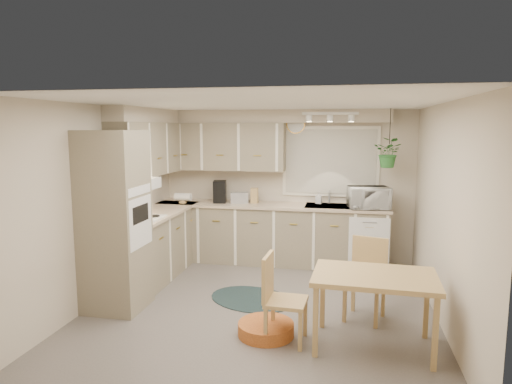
# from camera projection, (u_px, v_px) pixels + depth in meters

# --- Properties ---
(floor) EXTENTS (4.20, 4.20, 0.00)m
(floor) POSITION_uv_depth(u_px,v_px,m) (262.00, 306.00, 5.48)
(floor) COLOR #645D58
(floor) RESTS_ON ground
(ceiling) EXTENTS (4.20, 4.20, 0.00)m
(ceiling) POSITION_uv_depth(u_px,v_px,m) (262.00, 103.00, 5.14)
(ceiling) COLOR white
(ceiling) RESTS_ON wall_back
(wall_back) EXTENTS (4.00, 0.04, 2.40)m
(wall_back) POSITION_uv_depth(u_px,v_px,m) (286.00, 186.00, 7.35)
(wall_back) COLOR beige
(wall_back) RESTS_ON floor
(wall_front) EXTENTS (4.00, 0.04, 2.40)m
(wall_front) POSITION_uv_depth(u_px,v_px,m) (208.00, 258.00, 3.28)
(wall_front) COLOR beige
(wall_front) RESTS_ON floor
(wall_left) EXTENTS (0.04, 4.20, 2.40)m
(wall_left) POSITION_uv_depth(u_px,v_px,m) (105.00, 202.00, 5.70)
(wall_left) COLOR beige
(wall_left) RESTS_ON floor
(wall_right) EXTENTS (0.04, 4.20, 2.40)m
(wall_right) POSITION_uv_depth(u_px,v_px,m) (444.00, 214.00, 4.92)
(wall_right) COLOR beige
(wall_right) RESTS_ON floor
(base_cab_left) EXTENTS (0.60, 1.85, 0.90)m
(base_cab_left) POSITION_uv_depth(u_px,v_px,m) (158.00, 244.00, 6.60)
(base_cab_left) COLOR gray
(base_cab_left) RESTS_ON floor
(base_cab_back) EXTENTS (3.60, 0.60, 0.90)m
(base_cab_back) POSITION_uv_depth(u_px,v_px,m) (270.00, 235.00, 7.21)
(base_cab_back) COLOR gray
(base_cab_back) RESTS_ON floor
(counter_left) EXTENTS (0.64, 1.89, 0.04)m
(counter_left) POSITION_uv_depth(u_px,v_px,m) (157.00, 213.00, 6.53)
(counter_left) COLOR #C7B091
(counter_left) RESTS_ON base_cab_left
(counter_back) EXTENTS (3.64, 0.64, 0.04)m
(counter_back) POSITION_uv_depth(u_px,v_px,m) (270.00, 205.00, 7.13)
(counter_back) COLOR #C7B091
(counter_back) RESTS_ON base_cab_back
(oven_stack) EXTENTS (0.65, 0.65, 2.10)m
(oven_stack) POSITION_uv_depth(u_px,v_px,m) (115.00, 221.00, 5.30)
(oven_stack) COLOR gray
(oven_stack) RESTS_ON floor
(wall_oven_face) EXTENTS (0.02, 0.56, 0.58)m
(wall_oven_face) POSITION_uv_depth(u_px,v_px,m) (140.00, 222.00, 5.23)
(wall_oven_face) COLOR silver
(wall_oven_face) RESTS_ON oven_stack
(upper_cab_left) EXTENTS (0.35, 2.00, 0.75)m
(upper_cab_left) POSITION_uv_depth(u_px,v_px,m) (150.00, 149.00, 6.55)
(upper_cab_left) COLOR gray
(upper_cab_left) RESTS_ON wall_left
(upper_cab_back) EXTENTS (2.00, 0.35, 0.75)m
(upper_cab_back) POSITION_uv_depth(u_px,v_px,m) (223.00, 147.00, 7.29)
(upper_cab_back) COLOR gray
(upper_cab_back) RESTS_ON wall_back
(soffit_left) EXTENTS (0.30, 2.00, 0.20)m
(soffit_left) POSITION_uv_depth(u_px,v_px,m) (148.00, 115.00, 6.49)
(soffit_left) COLOR beige
(soffit_left) RESTS_ON wall_left
(soffit_back) EXTENTS (3.60, 0.30, 0.20)m
(soffit_back) POSITION_uv_depth(u_px,v_px,m) (273.00, 116.00, 7.09)
(soffit_back) COLOR beige
(soffit_back) RESTS_ON wall_back
(cooktop) EXTENTS (0.52, 0.58, 0.02)m
(cooktop) POSITION_uv_depth(u_px,v_px,m) (140.00, 219.00, 5.97)
(cooktop) COLOR silver
(cooktop) RESTS_ON counter_left
(range_hood) EXTENTS (0.40, 0.60, 0.14)m
(range_hood) POSITION_uv_depth(u_px,v_px,m) (138.00, 184.00, 5.91)
(range_hood) COLOR silver
(range_hood) RESTS_ON upper_cab_left
(window_blinds) EXTENTS (1.40, 0.02, 1.00)m
(window_blinds) POSITION_uv_depth(u_px,v_px,m) (330.00, 162.00, 7.13)
(window_blinds) COLOR beige
(window_blinds) RESTS_ON wall_back
(window_frame) EXTENTS (1.50, 0.02, 1.10)m
(window_frame) POSITION_uv_depth(u_px,v_px,m) (330.00, 162.00, 7.14)
(window_frame) COLOR silver
(window_frame) RESTS_ON wall_back
(sink) EXTENTS (0.70, 0.48, 0.10)m
(sink) POSITION_uv_depth(u_px,v_px,m) (329.00, 209.00, 6.97)
(sink) COLOR #A6A9AE
(sink) RESTS_ON counter_back
(dishwasher_front) EXTENTS (0.58, 0.02, 0.83)m
(dishwasher_front) POSITION_uv_depth(u_px,v_px,m) (369.00, 246.00, 6.62)
(dishwasher_front) COLOR silver
(dishwasher_front) RESTS_ON base_cab_back
(track_light_bar) EXTENTS (0.80, 0.04, 0.04)m
(track_light_bar) POSITION_uv_depth(u_px,v_px,m) (330.00, 113.00, 6.52)
(track_light_bar) COLOR silver
(track_light_bar) RESTS_ON ceiling
(wall_clock) EXTENTS (0.30, 0.03, 0.30)m
(wall_clock) POSITION_uv_depth(u_px,v_px,m) (296.00, 124.00, 7.16)
(wall_clock) COLOR gold
(wall_clock) RESTS_ON wall_back
(dining_table) EXTENTS (1.20, 0.83, 0.73)m
(dining_table) POSITION_uv_depth(u_px,v_px,m) (373.00, 311.00, 4.42)
(dining_table) COLOR tan
(dining_table) RESTS_ON floor
(chair_left) EXTENTS (0.43, 0.43, 0.88)m
(chair_left) POSITION_uv_depth(u_px,v_px,m) (286.00, 299.00, 4.52)
(chair_left) COLOR tan
(chair_left) RESTS_ON floor
(chair_back) EXTENTS (0.52, 0.52, 0.90)m
(chair_back) POSITION_uv_depth(u_px,v_px,m) (365.00, 280.00, 5.05)
(chair_back) COLOR tan
(chair_back) RESTS_ON floor
(braided_rug) EXTENTS (1.33, 1.18, 0.01)m
(braided_rug) POSITION_uv_depth(u_px,v_px,m) (252.00, 299.00, 5.70)
(braided_rug) COLOR black
(braided_rug) RESTS_ON floor
(pet_bed) EXTENTS (0.76, 0.76, 0.13)m
(pet_bed) POSITION_uv_depth(u_px,v_px,m) (266.00, 329.00, 4.70)
(pet_bed) COLOR #C16426
(pet_bed) RESTS_ON floor
(microwave) EXTENTS (0.64, 0.44, 0.39)m
(microwave) POSITION_uv_depth(u_px,v_px,m) (369.00, 195.00, 6.72)
(microwave) COLOR silver
(microwave) RESTS_ON counter_back
(soap_bottle) EXTENTS (0.13, 0.21, 0.09)m
(soap_bottle) POSITION_uv_depth(u_px,v_px,m) (319.00, 201.00, 7.13)
(soap_bottle) COLOR silver
(soap_bottle) RESTS_ON counter_back
(hanging_plant) EXTENTS (0.54, 0.56, 0.34)m
(hanging_plant) POSITION_uv_depth(u_px,v_px,m) (389.00, 156.00, 6.59)
(hanging_plant) COLOR #2B6D2D
(hanging_plant) RESTS_ON ceiling
(coffee_maker) EXTENTS (0.24, 0.27, 0.35)m
(coffee_maker) POSITION_uv_depth(u_px,v_px,m) (220.00, 192.00, 7.27)
(coffee_maker) COLOR black
(coffee_maker) RESTS_ON counter_back
(toaster) EXTENTS (0.30, 0.21, 0.17)m
(toaster) POSITION_uv_depth(u_px,v_px,m) (240.00, 198.00, 7.24)
(toaster) COLOR #A6A9AE
(toaster) RESTS_ON counter_back
(knife_block) EXTENTS (0.11, 0.11, 0.24)m
(knife_block) POSITION_uv_depth(u_px,v_px,m) (254.00, 196.00, 7.22)
(knife_block) COLOR tan
(knife_block) RESTS_ON counter_back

